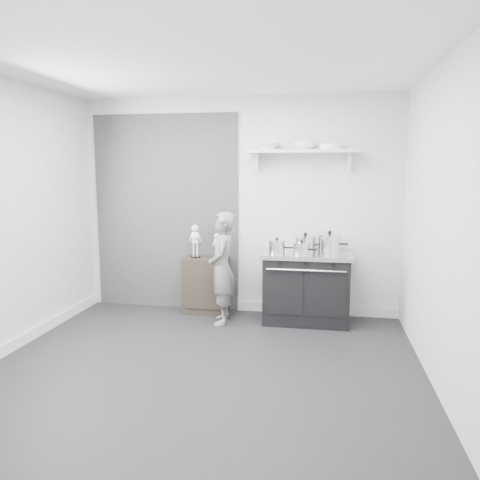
% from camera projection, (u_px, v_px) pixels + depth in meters
% --- Properties ---
extents(ground, '(4.00, 4.00, 0.00)m').
position_uv_depth(ground, '(204.00, 366.00, 4.34)').
color(ground, black).
rests_on(ground, ground).
extents(room_shell, '(4.02, 3.62, 2.71)m').
position_uv_depth(room_shell, '(196.00, 188.00, 4.25)').
color(room_shell, '#AEAEAC').
rests_on(room_shell, ground).
extents(wall_shelf, '(1.30, 0.26, 0.24)m').
position_uv_depth(wall_shelf, '(303.00, 152.00, 5.53)').
color(wall_shelf, silver).
rests_on(wall_shelf, room_shell).
extents(stove, '(1.05, 0.65, 0.84)m').
position_uv_depth(stove, '(306.00, 287.00, 5.56)').
color(stove, black).
rests_on(stove, ground).
extents(side_cabinet, '(0.55, 0.32, 0.71)m').
position_uv_depth(side_cabinet, '(206.00, 285.00, 5.92)').
color(side_cabinet, black).
rests_on(side_cabinet, ground).
extents(child, '(0.39, 0.52, 1.32)m').
position_uv_depth(child, '(222.00, 268.00, 5.47)').
color(child, slate).
rests_on(child, ground).
extents(pot_front_left, '(0.28, 0.19, 0.18)m').
position_uv_depth(pot_front_left, '(277.00, 247.00, 5.45)').
color(pot_front_left, silver).
rests_on(pot_front_left, stove).
extents(pot_back_left, '(0.34, 0.26, 0.22)m').
position_uv_depth(pot_back_left, '(305.00, 243.00, 5.59)').
color(pot_back_left, silver).
rests_on(pot_back_left, stove).
extents(pot_back_right, '(0.35, 0.27, 0.25)m').
position_uv_depth(pot_back_right, '(329.00, 243.00, 5.54)').
color(pot_back_right, silver).
rests_on(pot_back_right, stove).
extents(pot_front_center, '(0.28, 0.19, 0.17)m').
position_uv_depth(pot_front_center, '(301.00, 248.00, 5.37)').
color(pot_front_center, silver).
rests_on(pot_front_center, stove).
extents(skeleton_full, '(0.13, 0.09, 0.48)m').
position_uv_depth(skeleton_full, '(195.00, 239.00, 5.85)').
color(skeleton_full, beige).
rests_on(skeleton_full, side_cabinet).
extents(skeleton_torso, '(0.10, 0.06, 0.35)m').
position_uv_depth(skeleton_torso, '(217.00, 244.00, 5.81)').
color(skeleton_torso, beige).
rests_on(skeleton_torso, side_cabinet).
extents(bowl_large, '(0.31, 0.31, 0.08)m').
position_uv_depth(bowl_large, '(267.00, 146.00, 5.59)').
color(bowl_large, white).
rests_on(bowl_large, wall_shelf).
extents(bowl_small, '(0.26, 0.26, 0.08)m').
position_uv_depth(bowl_small, '(305.00, 146.00, 5.51)').
color(bowl_small, white).
rests_on(bowl_small, wall_shelf).
extents(plate_stack, '(0.27, 0.27, 0.06)m').
position_uv_depth(plate_stack, '(331.00, 147.00, 5.46)').
color(plate_stack, white).
rests_on(plate_stack, wall_shelf).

